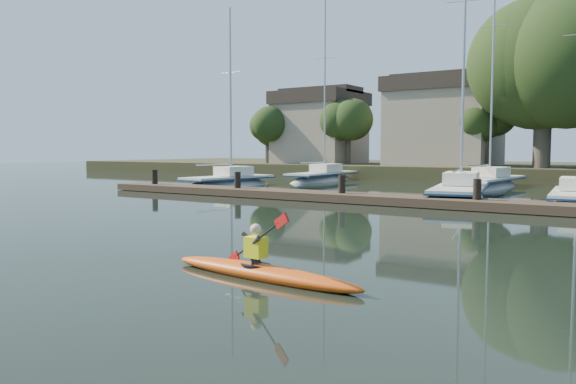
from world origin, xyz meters
The scene contains 9 objects.
ground centered at (0.00, 0.00, 0.00)m, with size 160.00×160.00×0.00m, color black.
kayak centered at (2.82, -0.25, 0.17)m, with size 4.40×1.09×1.40m.
dock centered at (0.00, 14.00, 0.20)m, with size 34.00×2.00×1.80m.
sailboat_0 centered at (-13.74, 19.09, -0.20)m, with size 3.01×8.06×12.50m.
sailboat_2 centered at (1.21, 17.88, -0.20)m, with size 4.03×9.79×15.80m.
sailboat_3 centered at (6.11, 17.99, -0.18)m, with size 2.68×7.87×12.45m.
sailboat_5 centered at (-11.82, 27.71, -0.19)m, with size 2.41×9.42×15.51m.
sailboat_6 centered at (0.40, 26.48, -0.19)m, with size 3.00×10.58×16.60m.
shore centered at (1.61, 40.29, 3.23)m, with size 90.00×25.25×12.75m.
Camera 1 is at (8.83, -8.50, 2.38)m, focal length 35.00 mm.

